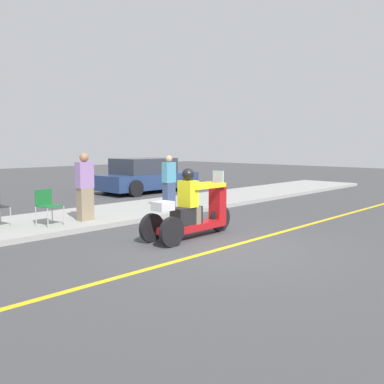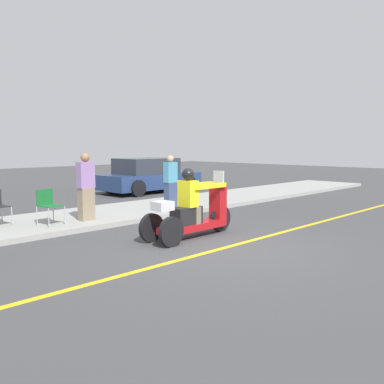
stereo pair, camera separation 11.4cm
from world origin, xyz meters
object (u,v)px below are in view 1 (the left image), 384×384
Objects in this scene: spectator_near_curb at (85,188)px; folding_chair_curbside at (47,203)px; parked_car_lot_far at (146,176)px; spectator_by_tree at (169,183)px; motorcycle_trike at (192,213)px.

spectator_near_curb is 2.01× the size of folding_chair_curbside.
parked_car_lot_far is (5.77, 4.48, -0.25)m from spectator_near_curb.
spectator_by_tree reaches higher than folding_chair_curbside.
spectator_near_curb is 0.98m from folding_chair_curbside.
motorcycle_trike is 1.46× the size of spectator_near_curb.
spectator_by_tree is at bearing 54.39° from motorcycle_trike.
spectator_by_tree is 3.80m from folding_chair_curbside.
folding_chair_curbside is at bearing -147.06° from parked_car_lot_far.
motorcycle_trike is 1.56× the size of spectator_by_tree.
folding_chair_curbside is (-0.93, 0.14, -0.29)m from spectator_near_curb.
spectator_by_tree is 0.36× the size of parked_car_lot_far.
motorcycle_trike reaches higher than folding_chair_curbside.
spectator_by_tree is 2.86m from spectator_near_curb.
motorcycle_trike reaches higher than parked_car_lot_far.
folding_chair_curbside is 7.99m from parked_car_lot_far.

